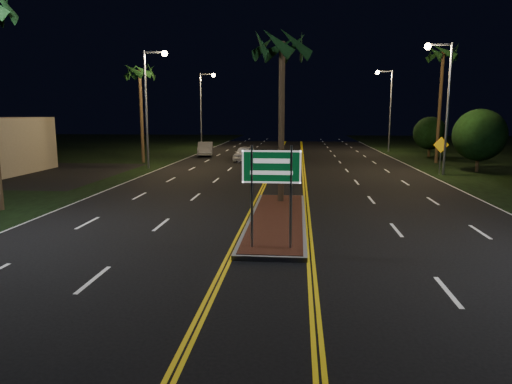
# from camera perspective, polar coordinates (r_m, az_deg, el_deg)

# --- Properties ---
(ground) EXTENTS (120.00, 120.00, 0.00)m
(ground) POSITION_cam_1_polar(r_m,az_deg,el_deg) (11.79, 1.04, -11.60)
(ground) COLOR black
(ground) RESTS_ON ground
(median_island) EXTENTS (2.25, 10.25, 0.17)m
(median_island) POSITION_cam_1_polar(r_m,az_deg,el_deg) (18.45, 2.67, -3.41)
(median_island) COLOR gray
(median_island) RESTS_ON ground
(highway_sign) EXTENTS (1.80, 0.08, 3.20)m
(highway_sign) POSITION_cam_1_polar(r_m,az_deg,el_deg) (13.89, 1.94, 1.95)
(highway_sign) COLOR gray
(highway_sign) RESTS_ON ground
(streetlight_left_mid) EXTENTS (1.91, 0.44, 9.00)m
(streetlight_left_mid) POSITION_cam_1_polar(r_m,az_deg,el_deg) (36.78, -13.05, 11.69)
(streetlight_left_mid) COLOR gray
(streetlight_left_mid) RESTS_ON ground
(streetlight_left_far) EXTENTS (1.91, 0.44, 9.00)m
(streetlight_left_far) POSITION_cam_1_polar(r_m,az_deg,el_deg) (56.13, -6.55, 11.15)
(streetlight_left_far) COLOR gray
(streetlight_left_far) RESTS_ON ground
(streetlight_right_mid) EXTENTS (1.91, 0.44, 9.00)m
(streetlight_right_mid) POSITION_cam_1_polar(r_m,az_deg,el_deg) (34.40, 22.34, 11.37)
(streetlight_right_mid) COLOR gray
(streetlight_right_mid) RESTS_ON ground
(streetlight_right_far) EXTENTS (1.91, 0.44, 9.00)m
(streetlight_right_far) POSITION_cam_1_polar(r_m,az_deg,el_deg) (53.86, 16.11, 10.90)
(streetlight_right_far) COLOR gray
(streetlight_right_far) RESTS_ON ground
(palm_median) EXTENTS (2.40, 2.40, 8.30)m
(palm_median) POSITION_cam_1_polar(r_m,az_deg,el_deg) (21.66, 3.29, 17.70)
(palm_median) COLOR #382819
(palm_median) RESTS_ON ground
(palm_left_far) EXTENTS (2.40, 2.40, 8.80)m
(palm_left_far) POSITION_cam_1_polar(r_m,az_deg,el_deg) (41.39, -14.35, 14.31)
(palm_left_far) COLOR #382819
(palm_left_far) RESTS_ON ground
(palm_right_far) EXTENTS (2.40, 2.40, 10.30)m
(palm_right_far) POSITION_cam_1_polar(r_m,az_deg,el_deg) (42.93, 22.37, 15.59)
(palm_right_far) COLOR #382819
(palm_right_far) RESTS_ON ground
(shrub_mid) EXTENTS (3.78, 3.78, 4.62)m
(shrub_mid) POSITION_cam_1_polar(r_m,az_deg,el_deg) (37.38, 26.16, 6.42)
(shrub_mid) COLOR #382819
(shrub_mid) RESTS_ON ground
(shrub_far) EXTENTS (3.24, 3.24, 3.96)m
(shrub_far) POSITION_cam_1_polar(r_m,az_deg,el_deg) (48.75, 20.93, 6.88)
(shrub_far) COLOR #382819
(shrub_far) RESTS_ON ground
(car_near) EXTENTS (2.39, 4.74, 1.53)m
(car_near) POSITION_cam_1_polar(r_m,az_deg,el_deg) (41.96, -1.48, 4.99)
(car_near) COLOR white
(car_near) RESTS_ON ground
(car_far) EXTENTS (2.89, 5.17, 1.63)m
(car_far) POSITION_cam_1_polar(r_m,az_deg,el_deg) (47.06, -6.35, 5.52)
(car_far) COLOR #A8ABB2
(car_far) RESTS_ON ground
(warning_sign) EXTENTS (1.11, 0.20, 2.66)m
(warning_sign) POSITION_cam_1_polar(r_m,az_deg,el_deg) (34.75, 22.10, 4.89)
(warning_sign) COLOR gray
(warning_sign) RESTS_ON ground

